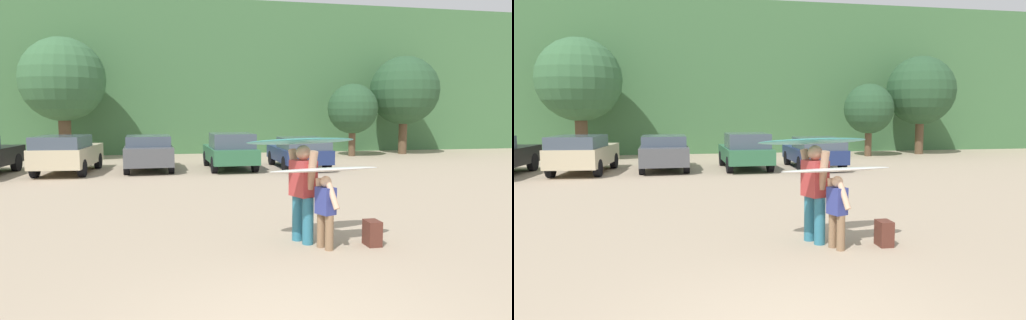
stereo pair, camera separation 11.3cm
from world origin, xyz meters
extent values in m
cube|color=#427042|center=(0.00, 28.24, 4.36)|extent=(108.00, 12.00, 8.72)
cylinder|color=brown|center=(-6.05, 19.89, 1.11)|extent=(0.59, 0.59, 2.22)
sphere|color=#38663D|center=(-6.05, 19.89, 3.96)|extent=(4.08, 4.08, 4.08)
cylinder|color=brown|center=(8.72, 19.19, 0.71)|extent=(0.37, 0.37, 1.42)
sphere|color=#284C2D|center=(8.72, 19.19, 2.55)|extent=(2.67, 2.67, 2.67)
cylinder|color=brown|center=(12.08, 19.89, 0.98)|extent=(0.47, 0.47, 1.96)
sphere|color=#284C2D|center=(12.08, 19.89, 3.59)|extent=(3.83, 3.83, 3.83)
cylinder|color=black|center=(-7.12, 15.65, 0.36)|extent=(0.27, 0.73, 0.72)
cube|color=beige|center=(-4.96, 14.74, 0.68)|extent=(2.16, 4.16, 0.72)
cube|color=#3F4C5B|center=(-5.03, 13.93, 1.27)|extent=(1.87, 2.41, 0.45)
cylinder|color=black|center=(-5.68, 16.13, 0.33)|extent=(0.27, 0.67, 0.65)
cylinder|color=black|center=(-4.03, 16.00, 0.33)|extent=(0.27, 0.67, 0.65)
cylinder|color=black|center=(-5.89, 13.49, 0.33)|extent=(0.27, 0.67, 0.65)
cylinder|color=black|center=(-4.24, 13.35, 0.33)|extent=(0.27, 0.67, 0.65)
cube|color=#4C4F54|center=(-1.91, 15.00, 0.66)|extent=(1.99, 3.97, 0.72)
cube|color=#3F4C5B|center=(-1.90, 14.82, 1.22)|extent=(1.78, 2.21, 0.40)
cylinder|color=black|center=(-2.79, 16.26, 0.30)|extent=(0.24, 0.61, 0.60)
cylinder|color=black|center=(-1.12, 16.32, 0.30)|extent=(0.24, 0.61, 0.60)
cylinder|color=black|center=(-2.70, 13.68, 0.30)|extent=(0.24, 0.61, 0.60)
cylinder|color=black|center=(-1.03, 13.74, 0.30)|extent=(0.24, 0.61, 0.60)
cube|color=#2D6642|center=(1.40, 14.84, 0.62)|extent=(1.89, 4.03, 0.59)
cube|color=#3F4C5B|center=(1.41, 14.20, 1.22)|extent=(1.70, 1.88, 0.60)
cylinder|color=black|center=(0.56, 16.13, 0.33)|extent=(0.24, 0.66, 0.66)
cylinder|color=black|center=(2.18, 16.17, 0.33)|extent=(0.24, 0.66, 0.66)
cylinder|color=black|center=(0.62, 13.50, 0.33)|extent=(0.24, 0.66, 0.66)
cylinder|color=black|center=(2.24, 13.54, 0.33)|extent=(0.24, 0.66, 0.66)
cube|color=navy|center=(4.30, 14.57, 0.59)|extent=(1.98, 4.06, 0.56)
cube|color=#3F4C5B|center=(4.28, 13.73, 1.10)|extent=(1.79, 2.27, 0.46)
cylinder|color=black|center=(3.48, 15.91, 0.32)|extent=(0.23, 0.64, 0.63)
cylinder|color=black|center=(5.18, 15.88, 0.32)|extent=(0.23, 0.64, 0.63)
cylinder|color=black|center=(3.42, 13.26, 0.32)|extent=(0.23, 0.64, 0.63)
cylinder|color=black|center=(5.13, 13.22, 0.32)|extent=(0.23, 0.64, 0.63)
cylinder|color=teal|center=(1.20, 3.41, 0.43)|extent=(0.20, 0.20, 0.85)
cylinder|color=teal|center=(1.09, 3.69, 0.43)|extent=(0.20, 0.20, 0.85)
cube|color=#B23838|center=(1.14, 3.55, 1.18)|extent=(0.46, 0.52, 0.65)
sphere|color=tan|center=(1.14, 3.55, 1.64)|extent=(0.27, 0.27, 0.27)
cylinder|color=tan|center=(1.23, 3.33, 1.35)|extent=(0.23, 0.31, 0.70)
cylinder|color=tan|center=(1.06, 3.78, 1.35)|extent=(0.26, 0.37, 0.70)
cylinder|color=#8C6B4C|center=(1.44, 2.98, 0.31)|extent=(0.14, 0.14, 0.61)
cylinder|color=#8C6B4C|center=(1.36, 3.19, 0.31)|extent=(0.14, 0.14, 0.61)
cube|color=#333D8C|center=(1.40, 3.08, 0.85)|extent=(0.33, 0.38, 0.47)
sphere|color=#D8AD8C|center=(1.40, 3.08, 1.18)|extent=(0.20, 0.20, 0.20)
cylinder|color=#D8AD8C|center=(1.47, 2.92, 0.97)|extent=(0.21, 0.34, 0.48)
cylinder|color=#D8AD8C|center=(1.34, 3.24, 0.97)|extent=(0.15, 0.18, 0.50)
ellipsoid|color=teal|center=(1.14, 3.60, 1.84)|extent=(2.26, 1.07, 0.19)
ellipsoid|color=white|center=(1.41, 3.15, 1.38)|extent=(2.13, 0.87, 0.14)
cube|color=#592D23|center=(2.30, 3.11, 0.23)|extent=(0.24, 0.34, 0.45)
camera|label=1|loc=(-1.32, -4.40, 2.36)|focal=32.59mm
camera|label=2|loc=(-1.21, -4.42, 2.36)|focal=32.59mm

